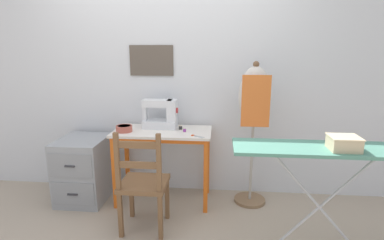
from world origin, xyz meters
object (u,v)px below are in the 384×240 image
sewing_machine (162,115)px  fabric_bowl (124,128)px  thread_spool_near_machine (180,128)px  thread_spool_mid_table (185,130)px  dress_form (254,105)px  wooden_chair (143,184)px  ironing_board (325,154)px  filing_cabinet (84,169)px  storage_box (344,143)px  scissors (195,136)px

sewing_machine → fabric_bowl: bearing=-153.2°
fabric_bowl → thread_spool_near_machine: 0.56m
sewing_machine → thread_spool_mid_table: 0.31m
thread_spool_near_machine → dress_form: dress_form is taller
thread_spool_near_machine → dress_form: size_ratio=0.03×
thread_spool_near_machine → wooden_chair: size_ratio=0.05×
ironing_board → thread_spool_mid_table: bearing=144.6°
thread_spool_near_machine → filing_cabinet: (-1.01, -0.09, -0.45)m
sewing_machine → thread_spool_near_machine: size_ratio=8.47×
filing_cabinet → wooden_chair: bearing=-33.1°
filing_cabinet → storage_box: storage_box is taller
fabric_bowl → scissors: bearing=-7.8°
thread_spool_mid_table → dress_form: 0.72m
filing_cabinet → thread_spool_mid_table: bearing=0.3°
thread_spool_near_machine → ironing_board: size_ratio=0.03×
fabric_bowl → ironing_board: 1.83m
thread_spool_near_machine → sewing_machine: bearing=166.1°
storage_box → filing_cabinet: bearing=160.1°
wooden_chair → filing_cabinet: size_ratio=1.39×
fabric_bowl → filing_cabinet: 0.66m
sewing_machine → thread_spool_mid_table: size_ratio=9.39×
fabric_bowl → storage_box: storage_box is taller
scissors → storage_box: size_ratio=0.68×
filing_cabinet → storage_box: (2.24, -0.81, 0.61)m
sewing_machine → scissors: bearing=-36.6°
thread_spool_mid_table → filing_cabinet: size_ratio=0.06×
sewing_machine → ironing_board: sewing_machine is taller
wooden_chair → storage_box: storage_box is taller
sewing_machine → storage_box: sewing_machine is taller
thread_spool_mid_table → wooden_chair: 0.68m
thread_spool_mid_table → fabric_bowl: bearing=-176.0°
dress_form → ironing_board: 0.96m
thread_spool_near_machine → storage_box: storage_box is taller
filing_cabinet → thread_spool_near_machine: bearing=5.2°
thread_spool_mid_table → ironing_board: 1.33m
fabric_bowl → wooden_chair: size_ratio=0.17×
dress_form → filing_cabinet: bearing=-177.1°
scissors → filing_cabinet: size_ratio=0.20×
dress_form → ironing_board: bearing=-64.5°
thread_spool_mid_table → dress_form: dress_form is taller
scissors → thread_spool_mid_table: bearing=130.6°
ironing_board → thread_spool_near_machine: bearing=143.0°
dress_form → storage_box: 1.03m
filing_cabinet → ironing_board: bearing=-19.6°
sewing_machine → thread_spool_near_machine: sewing_machine is taller
fabric_bowl → ironing_board: size_ratio=0.12×
scissors → wooden_chair: 0.65m
scissors → ironing_board: (0.96, -0.63, 0.08)m
sewing_machine → thread_spool_near_machine: 0.23m
thread_spool_near_machine → wooden_chair: bearing=-112.8°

